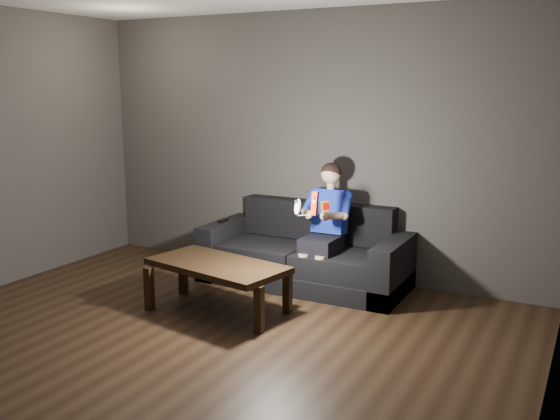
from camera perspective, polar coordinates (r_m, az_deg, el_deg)
The scene contains 9 objects.
floor at distance 4.72m, azimuth -10.68°, elevation -13.36°, with size 5.00×5.00×0.00m, color black.
back_wall at distance 6.46m, azimuth 2.74°, elevation 5.95°, with size 5.00×0.04×2.70m, color #403D39.
right_wall at distance 3.40m, azimuth 23.69°, elevation 0.10°, with size 0.04×5.00×2.70m, color #403D39.
sofa at distance 6.24m, azimuth 2.34°, elevation -4.46°, with size 2.03×0.88×0.79m.
child at distance 6.00m, azimuth 4.18°, elevation -0.72°, with size 0.48×0.59×1.18m.
wii_remote_red at distance 5.51m, azimuth 3.19°, elevation 0.60°, with size 0.05×0.08×0.21m.
nunchuk_white at distance 5.60m, azimuth 1.62°, elevation 0.30°, with size 0.07×0.10×0.16m.
wii_remote_black at distance 6.54m, azimuth -5.19°, elevation -0.96°, with size 0.04×0.15×0.03m.
coffee_table at distance 5.47m, azimuth -5.74°, elevation -5.40°, with size 1.32×0.84×0.45m.
Camera 1 is at (2.70, -3.34, 1.96)m, focal length 40.00 mm.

